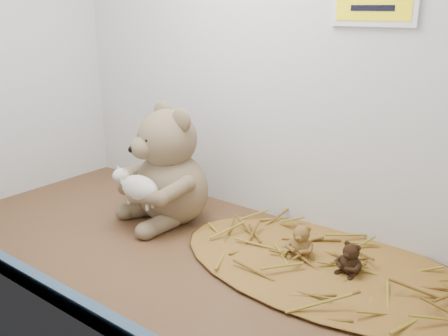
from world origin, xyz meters
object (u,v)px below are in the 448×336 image
Objects in this scene: mini_teddy_brown at (351,257)px; toy_lamb at (140,188)px; mini_teddy_tan at (301,239)px; main_teddy at (171,164)px.

toy_lamb is at bearing -156.57° from mini_teddy_brown.
mini_teddy_brown is (11.56, -0.35, -0.30)cm from mini_teddy_tan.
toy_lamb reaches higher than mini_teddy_tan.
toy_lamb is 2.00× the size of mini_teddy_brown.
toy_lamb is 39.28cm from mini_teddy_tan.
toy_lamb is 50.27cm from mini_teddy_brown.
main_teddy is at bearing 90.00° from toy_lamb.
main_teddy is at bearing 168.98° from mini_teddy_tan.
mini_teddy_tan is 11.57cm from mini_teddy_brown.
main_teddy is 4.02× the size of mini_teddy_tan.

